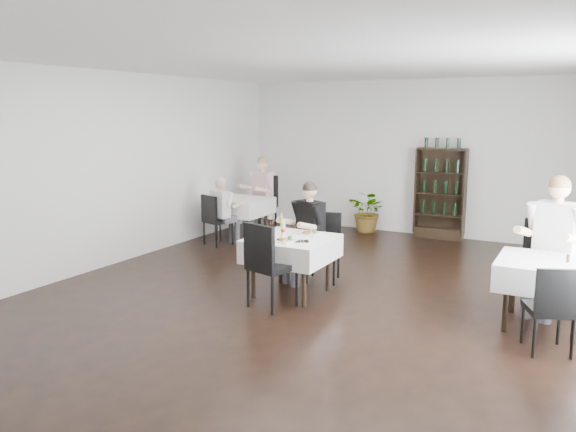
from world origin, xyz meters
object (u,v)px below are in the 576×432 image
at_px(potted_tree, 369,211).
at_px(diner_main, 306,224).
at_px(wine_shelf, 440,194).
at_px(main_table, 291,248).

distance_m(potted_tree, diner_main, 3.64).
height_order(wine_shelf, diner_main, wine_shelf).
xyz_separation_m(wine_shelf, main_table, (-0.90, -4.31, -0.23)).
relative_size(main_table, diner_main, 0.72).
bearing_deg(diner_main, wine_shelf, 75.05).
bearing_deg(main_table, wine_shelf, 78.22).
bearing_deg(wine_shelf, main_table, -101.78).
xyz_separation_m(wine_shelf, diner_main, (-0.99, -3.71, -0.02)).
bearing_deg(wine_shelf, potted_tree, -175.25).
relative_size(potted_tree, diner_main, 0.59).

